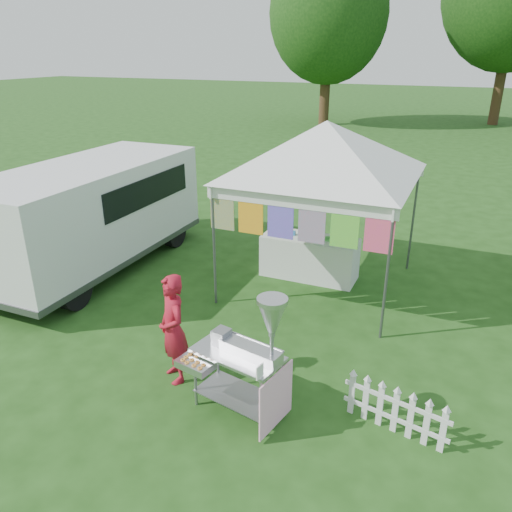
% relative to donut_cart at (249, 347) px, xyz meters
% --- Properties ---
extents(ground, '(120.00, 120.00, 0.00)m').
position_rel_donut_cart_xyz_m(ground, '(-0.31, 0.33, -0.97)').
color(ground, '#1D4313').
rests_on(ground, ground).
extents(canopy_main, '(4.24, 4.24, 3.45)m').
position_rel_donut_cart_xyz_m(canopy_main, '(-0.31, 3.82, 2.01)').
color(canopy_main, '#59595E').
rests_on(canopy_main, ground).
extents(tree_left, '(6.40, 6.40, 9.53)m').
position_rel_donut_cart_xyz_m(tree_left, '(-6.31, 24.33, 4.86)').
color(tree_left, '#3A2115').
rests_on(tree_left, ground).
extents(donut_cart, '(1.30, 0.81, 1.65)m').
position_rel_donut_cart_xyz_m(donut_cart, '(0.00, 0.00, 0.00)').
color(donut_cart, gray).
rests_on(donut_cart, ground).
extents(vendor, '(0.65, 0.62, 1.50)m').
position_rel_donut_cart_xyz_m(vendor, '(-1.21, 0.29, -0.22)').
color(vendor, '#AB1527').
rests_on(vendor, ground).
extents(cargo_van, '(2.03, 5.00, 2.07)m').
position_rel_donut_cart_xyz_m(cargo_van, '(-4.69, 2.97, 0.14)').
color(cargo_van, silver).
rests_on(cargo_van, ground).
extents(picket_fence, '(1.24, 0.30, 0.56)m').
position_rel_donut_cart_xyz_m(picket_fence, '(1.63, 0.43, -0.68)').
color(picket_fence, silver).
rests_on(picket_fence, ground).
extents(display_table, '(1.80, 0.70, 0.80)m').
position_rel_donut_cart_xyz_m(display_table, '(-0.59, 4.09, -0.57)').
color(display_table, white).
rests_on(display_table, ground).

